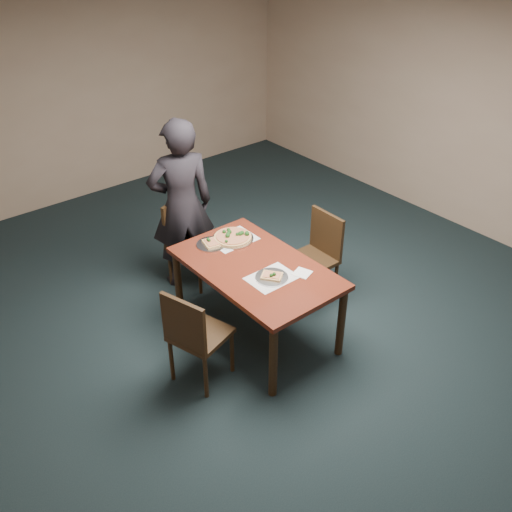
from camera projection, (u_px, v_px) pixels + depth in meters
ground at (298, 336)px, 5.32m from camera, size 8.00×8.00×0.00m
room_shell at (307, 163)px, 4.38m from camera, size 8.00×8.00×8.00m
dining_table at (256, 274)px, 5.01m from camera, size 0.90×1.50×0.75m
chair_far at (186, 236)px, 5.84m from camera, size 0.55×0.55×0.91m
chair_left at (194, 333)px, 4.56m from camera, size 0.52×0.52×0.91m
chair_right at (317, 252)px, 5.59m from camera, size 0.43×0.43×0.91m
diner at (181, 205)px, 5.62m from camera, size 0.75×0.60×1.78m
placemat_main at (233, 239)px, 5.34m from camera, size 0.42×0.32×0.00m
placemat_near at (272, 278)px, 4.80m from camera, size 0.40×0.30×0.00m
pizza_pan at (233, 237)px, 5.32m from camera, size 0.39×0.39×0.08m
slice_plate_near at (272, 277)px, 4.80m from camera, size 0.28×0.28×0.06m
slice_plate_far at (211, 244)px, 5.25m from camera, size 0.28×0.28×0.06m
napkin at (302, 273)px, 4.86m from camera, size 0.18×0.18×0.01m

